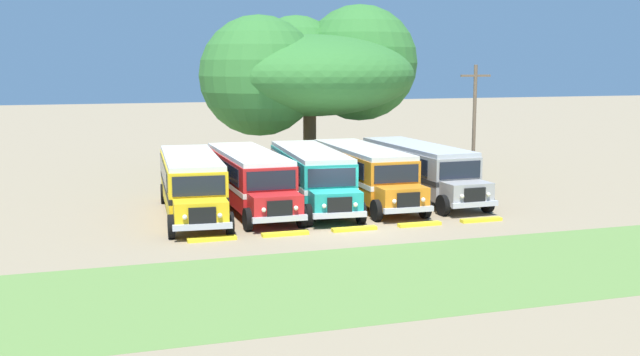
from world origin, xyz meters
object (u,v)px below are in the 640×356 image
Objects in this scene: parked_bus_slot_0 at (191,182)px; broad_shade_tree at (311,71)px; parked_bus_slot_1 at (250,177)px; parked_bus_slot_3 at (364,171)px; parked_bus_slot_2 at (311,174)px; parked_bus_slot_4 at (419,168)px; utility_pole at (474,125)px.

broad_shade_tree is at bearing 145.15° from parked_bus_slot_0.
parked_bus_slot_1 and parked_bus_slot_3 have the same top height.
parked_bus_slot_2 is 0.72× the size of broad_shade_tree.
parked_bus_slot_3 is (6.08, 0.16, 0.00)m from parked_bus_slot_1.
parked_bus_slot_0 and parked_bus_slot_1 have the same top height.
parked_bus_slot_1 is at bearing -120.54° from broad_shade_tree.
parked_bus_slot_4 is (6.18, 0.45, 0.00)m from parked_bus_slot_2.
utility_pole is (3.62, 0.68, 2.19)m from parked_bus_slot_4.
parked_bus_slot_3 is at bearing -172.24° from utility_pole.
parked_bus_slot_0 is 1.01× the size of parked_bus_slot_1.
parked_bus_slot_1 is (2.94, 0.55, 0.00)m from parked_bus_slot_0.
parked_bus_slot_0 and parked_bus_slot_2 have the same top height.
parked_bus_slot_1 and parked_bus_slot_2 have the same top height.
parked_bus_slot_1 is at bearing -85.71° from parked_bus_slot_2.
parked_bus_slot_4 is (3.26, 0.25, 0.00)m from parked_bus_slot_3.
parked_bus_slot_4 is 4.29m from utility_pole.
parked_bus_slot_0 is 1.01× the size of parked_bus_slot_4.
parked_bus_slot_2 is at bearing 89.42° from parked_bus_slot_1.
parked_bus_slot_0 is at bearing -87.12° from parked_bus_slot_4.
parked_bus_slot_0 and parked_bus_slot_4 have the same top height.
broad_shade_tree is at bearing 149.48° from parked_bus_slot_1.
parked_bus_slot_3 is at bearing 98.64° from parked_bus_slot_2.
parked_bus_slot_3 is 12.22m from broad_shade_tree.
parked_bus_slot_0 is 2.99m from parked_bus_slot_1.
broad_shade_tree is at bearing 177.81° from parked_bus_slot_3.
parked_bus_slot_1 is 13.20m from utility_pole.
parked_bus_slot_3 is at bearing 91.51° from parked_bus_slot_1.
parked_bus_slot_2 is at bearing -173.42° from utility_pole.
broad_shade_tree is (9.59, 11.81, 5.06)m from parked_bus_slot_0.
parked_bus_slot_0 is 12.32m from parked_bus_slot_4.
parked_bus_slot_1 is 6.08m from parked_bus_slot_3.
parked_bus_slot_2 is 12.86m from broad_shade_tree.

